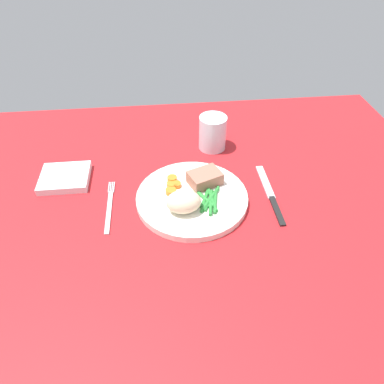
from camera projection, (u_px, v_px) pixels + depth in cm
name	position (u px, v px, depth cm)	size (l,w,h in cm)	color
dining_table	(202.00, 198.00, 81.19)	(120.00, 90.00, 2.00)	red
dinner_plate	(192.00, 198.00, 78.54)	(25.17, 25.17, 1.60)	white
meat_portion	(205.00, 178.00, 80.22)	(7.21, 5.24, 2.99)	#A86B56
mashed_potatoes	(184.00, 202.00, 72.83)	(7.42, 5.39, 4.94)	beige
carrot_slices	(172.00, 185.00, 79.72)	(3.64, 6.52, 1.30)	orange
green_beans	(210.00, 200.00, 76.34)	(6.32, 9.14, 0.87)	#2D8C38
fork	(110.00, 207.00, 77.30)	(1.44, 16.60, 0.40)	silver
knife	(271.00, 195.00, 80.16)	(1.70, 20.50, 0.64)	black
water_glass	(213.00, 135.00, 92.51)	(7.29, 7.29, 9.12)	silver
napkin	(65.00, 178.00, 83.82)	(11.47, 10.45, 1.77)	white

